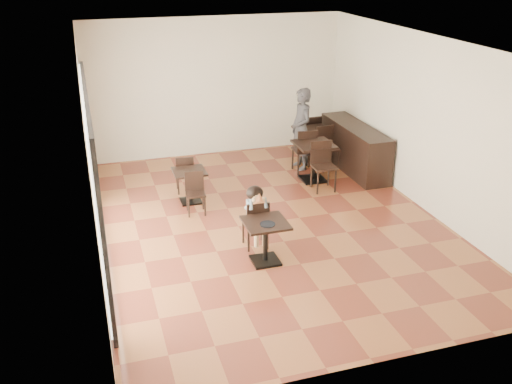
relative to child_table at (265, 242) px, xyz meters
name	(u,v)px	position (x,y,z in m)	size (l,w,h in m)	color
floor	(269,222)	(0.51, 1.32, -0.35)	(6.00, 8.00, 0.01)	brown
ceiling	(271,42)	(0.51, 1.32, 2.85)	(6.00, 8.00, 0.01)	silver
wall_back	(216,87)	(0.51, 5.32, 1.25)	(6.00, 0.01, 3.20)	beige
wall_front	(386,247)	(0.51, -2.68, 1.25)	(6.00, 0.01, 3.20)	beige
wall_left	(89,155)	(-2.49, 1.32, 1.25)	(0.01, 8.00, 3.20)	beige
wall_right	(424,123)	(3.51, 1.32, 1.25)	(0.01, 8.00, 3.20)	beige
storefront_window	(93,179)	(-2.46, 0.82, 1.05)	(0.04, 4.50, 2.60)	white
child_table	(265,242)	(0.00, 0.00, 0.00)	(0.67, 0.67, 0.71)	black
child_chair	(255,223)	(0.00, 0.55, 0.07)	(0.38, 0.38, 0.85)	black
child	(255,217)	(0.00, 0.55, 0.18)	(0.38, 0.53, 1.07)	gray
plate	(268,224)	(0.00, -0.10, 0.36)	(0.24, 0.24, 0.01)	black
pizza_slice	(259,200)	(0.00, 0.36, 0.57)	(0.25, 0.19, 0.06)	#D4BD7A
adult_patron	(301,129)	(2.04, 3.75, 0.56)	(0.66, 0.43, 1.82)	#38373D
cafe_table_mid	(313,162)	(2.03, 2.97, 0.06)	(0.78, 0.78, 0.83)	black
cafe_table_left	(190,186)	(-0.69, 2.63, -0.03)	(0.62, 0.62, 0.65)	black
cafe_table_back	(312,145)	(2.43, 4.05, 0.04)	(0.75, 0.75, 0.79)	black
chair_mid_a	(304,150)	(2.03, 3.52, 0.14)	(0.45, 0.45, 0.99)	black
chair_mid_b	(324,167)	(2.03, 2.42, 0.14)	(0.45, 0.45, 0.99)	black
chair_left_a	(185,173)	(-0.69, 3.18, 0.04)	(0.35, 0.35, 0.79)	black
chair_left_b	(196,194)	(-0.69, 2.08, 0.04)	(0.35, 0.35, 0.79)	black
chair_back_a	(309,134)	(2.59, 4.60, 0.12)	(0.43, 0.43, 0.95)	black
chair_back_b	(328,149)	(2.59, 3.50, 0.12)	(0.43, 0.43, 0.95)	black
service_counter	(355,148)	(3.16, 3.32, 0.15)	(0.60, 2.40, 1.00)	black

